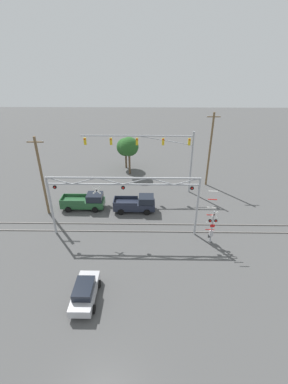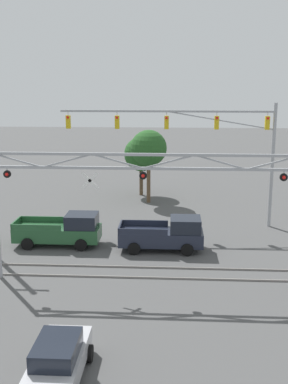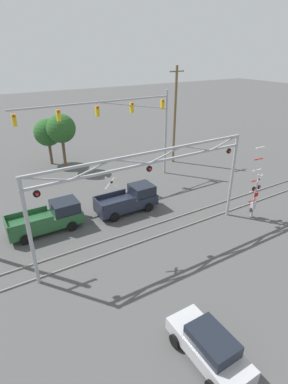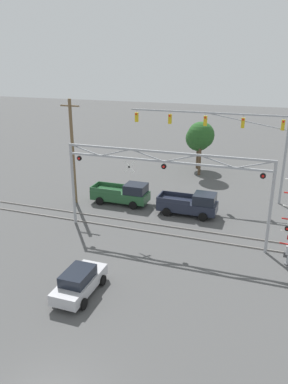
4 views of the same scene
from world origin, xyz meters
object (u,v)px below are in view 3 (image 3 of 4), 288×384
object	(u,v)px
sedan_waiting	(209,346)
utility_pole_right	(175,115)
background_tree_beyond_span	(61,129)
pickup_truck_following	(49,218)
traffic_signal_span	(129,119)
pickup_truck_lead	(130,200)
crossing_signal_mast	(255,195)
crossing_gantry	(149,179)
background_tree_far_left_verge	(48,133)

from	to	relation	value
sedan_waiting	utility_pole_right	world-z (taller)	utility_pole_right
sedan_waiting	background_tree_beyond_span	size ratio (longest dim) A/B	0.65
pickup_truck_following	traffic_signal_span	bearing A→B (deg)	27.23
traffic_signal_span	utility_pole_right	size ratio (longest dim) A/B	1.39
traffic_signal_span	sedan_waiting	world-z (taller)	traffic_signal_span
utility_pole_right	pickup_truck_lead	bearing A→B (deg)	-142.47
pickup_truck_lead	pickup_truck_following	bearing A→B (deg)	175.87
pickup_truck_lead	sedan_waiting	world-z (taller)	pickup_truck_lead
crossing_signal_mast	pickup_truck_lead	distance (m)	9.86
crossing_gantry	background_tree_beyond_span	xyz separation A→B (m)	(-0.54, 16.44, -0.27)
pickup_truck_lead	utility_pole_right	world-z (taller)	utility_pole_right
pickup_truck_following	background_tree_beyond_span	xyz separation A→B (m)	(4.79, 11.25, 3.61)
traffic_signal_span	background_tree_beyond_span	xyz separation A→B (m)	(-4.67, 6.38, -1.66)
crossing_signal_mast	sedan_waiting	world-z (taller)	crossing_signal_mast
crossing_signal_mast	pickup_truck_lead	bearing A→B (deg)	142.32
sedan_waiting	utility_pole_right	xyz separation A→B (m)	(13.54, 21.12, 4.65)
utility_pole_right	traffic_signal_span	bearing A→B (deg)	-161.16
crossing_gantry	background_tree_beyond_span	world-z (taller)	crossing_gantry
crossing_signal_mast	pickup_truck_lead	size ratio (longest dim) A/B	1.16
crossing_gantry	pickup_truck_lead	world-z (taller)	crossing_gantry
traffic_signal_span	pickup_truck_lead	size ratio (longest dim) A/B	2.91
utility_pole_right	background_tree_far_left_verge	distance (m)	14.32
pickup_truck_following	background_tree_far_left_verge	world-z (taller)	background_tree_far_left_verge
crossing_signal_mast	sedan_waiting	xyz separation A→B (m)	(-11.22, -7.38, -1.16)
utility_pole_right	sedan_waiting	bearing A→B (deg)	-122.66
utility_pole_right	crossing_gantry	bearing A→B (deg)	-131.92
sedan_waiting	crossing_signal_mast	bearing A→B (deg)	33.33
traffic_signal_span	crossing_gantry	bearing A→B (deg)	-112.35
crossing_signal_mast	pickup_truck_following	xyz separation A→B (m)	(-14.21, 6.46, -0.98)
crossing_signal_mast	background_tree_far_left_verge	bearing A→B (deg)	116.56
traffic_signal_span	pickup_truck_following	xyz separation A→B (m)	(-9.46, -4.87, -5.27)
crossing_signal_mast	traffic_signal_span	xyz separation A→B (m)	(-4.74, 11.33, 4.29)
pickup_truck_lead	sedan_waiting	size ratio (longest dim) A/B	1.26
sedan_waiting	background_tree_far_left_verge	distance (m)	27.98
crossing_gantry	crossing_signal_mast	distance (m)	9.43
utility_pole_right	background_tree_far_left_verge	bearing A→B (deg)	151.90
traffic_signal_span	sedan_waiting	xyz separation A→B (m)	(-6.48, -18.71, -5.46)
sedan_waiting	background_tree_beyond_span	xyz separation A→B (m)	(1.80, 25.09, 3.80)
crossing_signal_mast	pickup_truck_lead	world-z (taller)	crossing_signal_mast
pickup_truck_following	sedan_waiting	distance (m)	14.16
pickup_truck_lead	background_tree_far_left_verge	bearing A→B (deg)	99.64
sedan_waiting	background_tree_far_left_verge	bearing A→B (deg)	87.92
sedan_waiting	utility_pole_right	distance (m)	25.52
pickup_truck_following	pickup_truck_lead	bearing A→B (deg)	-4.13
crossing_signal_mast	traffic_signal_span	size ratio (longest dim) A/B	0.40
traffic_signal_span	background_tree_beyond_span	bearing A→B (deg)	126.23
crossing_gantry	pickup_truck_following	size ratio (longest dim) A/B	2.87
pickup_truck_following	utility_pole_right	world-z (taller)	utility_pole_right
crossing_signal_mast	crossing_gantry	bearing A→B (deg)	171.85
crossing_signal_mast	pickup_truck_following	distance (m)	15.64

